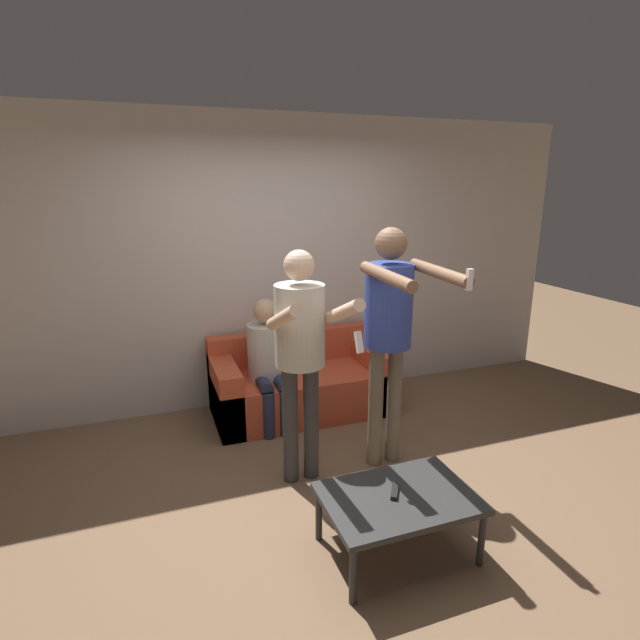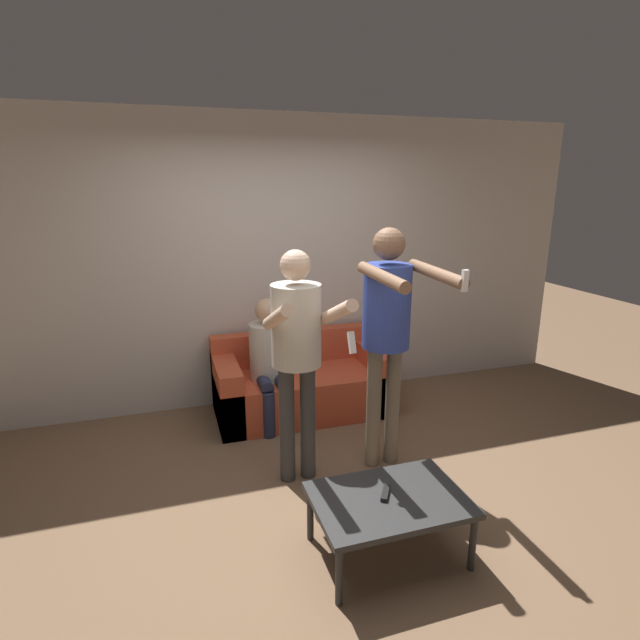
# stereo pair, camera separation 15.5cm
# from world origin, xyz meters

# --- Properties ---
(ground_plane) EXTENTS (14.00, 14.00, 0.00)m
(ground_plane) POSITION_xyz_m (0.00, 0.00, 0.00)
(ground_plane) COLOR brown
(wall_back) EXTENTS (6.40, 0.06, 2.70)m
(wall_back) POSITION_xyz_m (0.00, 1.79, 1.35)
(wall_back) COLOR beige
(wall_back) RESTS_ON ground_plane
(couch) EXTENTS (1.60, 0.77, 0.72)m
(couch) POSITION_xyz_m (0.19, 1.37, 0.26)
(couch) COLOR #C64C2D
(couch) RESTS_ON ground_plane
(person_standing_left) EXTENTS (0.46, 0.75, 1.67)m
(person_standing_left) POSITION_xyz_m (-0.15, 0.28, 1.05)
(person_standing_left) COLOR #383838
(person_standing_left) RESTS_ON ground_plane
(person_standing_right) EXTENTS (0.46, 0.83, 1.79)m
(person_standing_right) POSITION_xyz_m (0.52, 0.28, 1.15)
(person_standing_right) COLOR #6B6051
(person_standing_right) RESTS_ON ground_plane
(person_seated) EXTENTS (0.32, 0.54, 1.13)m
(person_seated) POSITION_xyz_m (-0.15, 1.23, 0.62)
(person_seated) COLOR #282D47
(person_seated) RESTS_ON ground_plane
(coffee_table) EXTENTS (0.86, 0.59, 0.37)m
(coffee_table) POSITION_xyz_m (0.14, -0.61, 0.34)
(coffee_table) COLOR #2D2D2D
(coffee_table) RESTS_ON ground_plane
(remote_on_table) EXTENTS (0.11, 0.15, 0.02)m
(remote_on_table) POSITION_xyz_m (0.13, -0.58, 0.39)
(remote_on_table) COLOR black
(remote_on_table) RESTS_ON coffee_table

